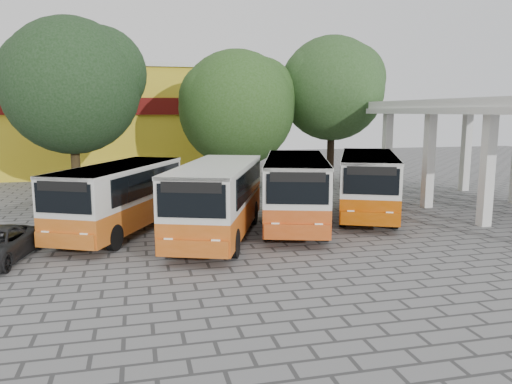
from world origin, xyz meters
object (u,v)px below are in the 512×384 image
object	(u,v)px
bus_centre_left	(217,196)
bus_far_right	(368,180)
bus_far_left	(120,194)
bus_centre_right	(296,186)

from	to	relation	value
bus_centre_left	bus_far_right	distance (m)	7.93
bus_far_right	bus_centre_left	bearing A→B (deg)	-136.58
bus_centre_left	bus_far_right	xyz separation A→B (m)	(7.50, 2.56, -0.00)
bus_far_left	bus_far_right	size ratio (longest dim) A/B	0.95
bus_far_left	bus_centre_left	xyz separation A→B (m)	(3.65, -1.70, 0.08)
bus_far_left	bus_centre_right	distance (m)	7.25
bus_far_left	bus_centre_right	bearing A→B (deg)	23.54
bus_centre_left	bus_far_right	world-z (taller)	bus_centre_left
bus_far_left	bus_far_right	xyz separation A→B (m)	(11.15, 0.86, 0.08)
bus_centre_left	bus_centre_right	bearing A→B (deg)	41.50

